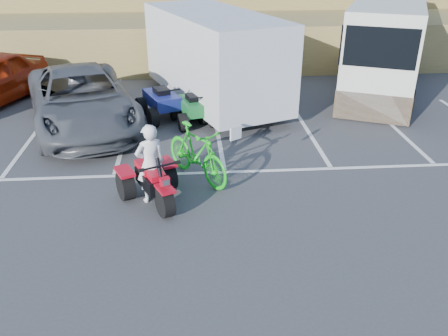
{
  "coord_description": "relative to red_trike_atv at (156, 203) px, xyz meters",
  "views": [
    {
      "loc": [
        -0.81,
        -8.03,
        5.29
      ],
      "look_at": [
        -0.15,
        0.62,
        1.0
      ],
      "focal_mm": 38.0,
      "sensor_mm": 36.0,
      "label": 1
    }
  ],
  "objects": [
    {
      "name": "rv_motorhome",
      "position": [
        8.25,
        8.48,
        1.41
      ],
      "size": [
        5.8,
        9.15,
        3.24
      ],
      "rotation": [
        0.0,
        0.0,
        -0.42
      ],
      "color": "silver",
      "rests_on": "ground"
    },
    {
      "name": "green_dirt_bike",
      "position": [
        0.95,
        1.08,
        0.67
      ],
      "size": [
        1.8,
        2.21,
        1.35
      ],
      "primitive_type": "imported",
      "rotation": [
        0.0,
        0.0,
        0.6
      ],
      "color": "#14BF19",
      "rests_on": "ground"
    },
    {
      "name": "quad_atv_blue",
      "position": [
        -0.05,
        5.35,
        0.0
      ],
      "size": [
        1.82,
        2.06,
        1.12
      ],
      "primitive_type": null,
      "rotation": [
        0.0,
        0.0,
        0.39
      ],
      "color": "navy",
      "rests_on": "ground"
    },
    {
      "name": "red_trike_atv",
      "position": [
        0.0,
        0.0,
        0.0
      ],
      "size": [
        1.88,
        2.1,
        1.12
      ],
      "primitive_type": null,
      "rotation": [
        0.0,
        0.0,
        0.42
      ],
      "color": "red",
      "rests_on": "ground"
    },
    {
      "name": "parking_stripes",
      "position": [
        2.49,
        3.03,
        0.0
      ],
      "size": [
        28.0,
        5.16,
        0.01
      ],
      "color": "white",
      "rests_on": "ground"
    },
    {
      "name": "grey_pickup",
      "position": [
        -2.41,
        4.87,
        0.86
      ],
      "size": [
        4.58,
        6.73,
        1.71
      ],
      "primitive_type": "imported",
      "rotation": [
        0.0,
        0.0,
        0.31
      ],
      "color": "#4A4D52",
      "rests_on": "ground"
    },
    {
      "name": "rider",
      "position": [
        -0.06,
        0.14,
        0.89
      ],
      "size": [
        0.77,
        0.65,
        1.78
      ],
      "primitive_type": "imported",
      "rotation": [
        0.0,
        0.0,
        3.56
      ],
      "color": "white",
      "rests_on": "ground"
    },
    {
      "name": "grass_embankment",
      "position": [
        1.63,
        14.45,
        1.42
      ],
      "size": [
        40.0,
        8.5,
        3.1
      ],
      "color": "olive",
      "rests_on": "ground"
    },
    {
      "name": "quad_atv_green",
      "position": [
        0.93,
        4.83,
        0.0
      ],
      "size": [
        1.55,
        1.83,
        1.03
      ],
      "primitive_type": null,
      "rotation": [
        0.0,
        0.0,
        0.27
      ],
      "color": "#166229",
      "rests_on": "ground"
    },
    {
      "name": "ground",
      "position": [
        1.63,
        -1.03,
        0.0
      ],
      "size": [
        100.0,
        100.0,
        0.0
      ],
      "primitive_type": "plane",
      "color": "#3C3C3F",
      "rests_on": "ground"
    },
    {
      "name": "cargo_trailer",
      "position": [
        1.67,
        6.74,
        1.65
      ],
      "size": [
        4.78,
        7.03,
        3.05
      ],
      "rotation": [
        0.0,
        0.0,
        0.37
      ],
      "color": "silver",
      "rests_on": "ground"
    }
  ]
}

